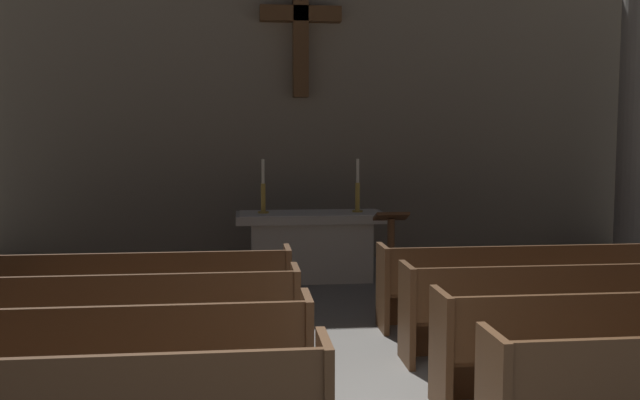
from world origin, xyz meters
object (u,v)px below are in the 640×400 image
pew_left_row_3 (107,323)px  pew_left_row_4 (127,294)px  pew_left_row_2 (78,364)px  pew_right_row_3 (580,309)px  lectern (391,256)px  candlestick_right (358,195)px  candlestick_left (263,195)px  altar (311,244)px  pew_right_row_4 (532,284)px

pew_left_row_3 → pew_left_row_4: (0.00, 1.15, 0.00)m
pew_left_row_2 → pew_left_row_4: size_ratio=1.00×
pew_right_row_3 → lectern: size_ratio=3.00×
candlestick_right → lectern: bearing=-78.0°
pew_left_row_2 → lectern: lectern is taller
candlestick_left → altar: bearing=-0.0°
pew_left_row_4 → lectern: 3.57m
pew_right_row_3 → pew_right_row_4: bearing=90.0°
candlestick_left → lectern: candlestick_left is taller
pew_right_row_3 → pew_right_row_4: (0.00, 1.15, 0.00)m
candlestick_left → lectern: size_ratio=0.69×
pew_left_row_3 → candlestick_left: 4.32m
pew_left_row_4 → candlestick_right: bearing=43.8°
pew_right_row_3 → pew_left_row_4: bearing=165.6°
altar → candlestick_left: candlestick_left is taller
candlestick_left → candlestick_right: (1.40, 0.00, 0.00)m
altar → pew_left_row_4: bearing=-128.4°
altar → lectern: bearing=-51.5°
pew_right_row_4 → altar: 3.59m
pew_left_row_2 → candlestick_right: 5.94m
pew_left_row_3 → altar: 4.54m
pew_right_row_3 → candlestick_right: (-1.53, 3.96, 0.79)m
pew_left_row_3 → pew_right_row_3: (4.46, 0.00, 0.00)m
pew_left_row_3 → candlestick_left: candlestick_left is taller
candlestick_left → lectern: (1.66, -1.20, -0.72)m
candlestick_right → candlestick_left: bearing=180.0°
altar → lectern: 1.53m
pew_left_row_2 → altar: 5.57m
pew_right_row_3 → candlestick_right: candlestick_right is taller
pew_left_row_4 → candlestick_left: 3.30m
candlestick_left → candlestick_right: bearing=0.0°
pew_left_row_4 → candlestick_right: candlestick_right is taller
candlestick_left → pew_left_row_4: bearing=-118.5°
pew_right_row_4 → lectern: bearing=128.3°
pew_left_row_3 → pew_right_row_3: 4.46m
candlestick_left → candlestick_right: size_ratio=1.00×
pew_right_row_3 → candlestick_right: size_ratio=4.38×
pew_left_row_3 → lectern: size_ratio=3.00×
pew_left_row_4 → altar: bearing=51.6°
pew_right_row_3 → lectern: (-1.27, 2.76, 0.07)m
lectern → candlestick_right: bearing=102.0°
pew_right_row_4 → lectern: lectern is taller
pew_left_row_2 → altar: bearing=66.4°
pew_right_row_3 → candlestick_left: (-2.93, 3.96, 0.79)m
candlestick_left → pew_right_row_4: bearing=-43.8°
altar → candlestick_right: candlestick_right is taller
pew_right_row_3 → lectern: lectern is taller
pew_left_row_4 → lectern: (3.18, 1.61, 0.07)m
pew_left_row_4 → candlestick_left: (1.53, 2.81, 0.79)m
candlestick_right → lectern: 1.42m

